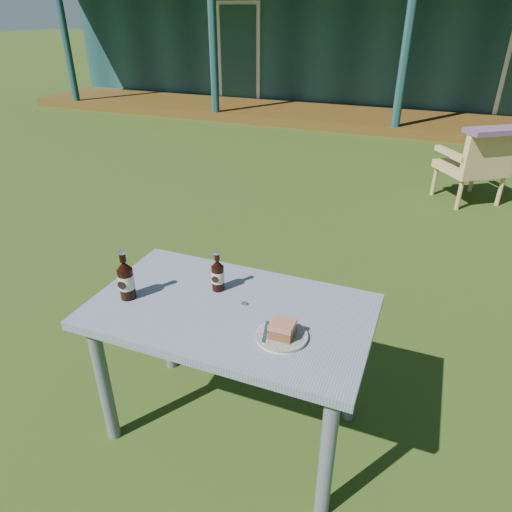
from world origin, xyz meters
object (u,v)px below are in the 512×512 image
at_px(cafe_table, 231,327).
at_px(cake_slice, 282,329).
at_px(cola_bottle_near, 218,275).
at_px(armchair_left, 477,163).
at_px(cola_bottle_far, 126,279).
at_px(plate, 282,336).

bearing_deg(cafe_table, cake_slice, -22.12).
xyz_separation_m(cola_bottle_near, armchair_left, (1.22, 3.58, -0.36)).
distance_m(cafe_table, armchair_left, 3.87).
bearing_deg(cola_bottle_far, plate, -1.08).
xyz_separation_m(plate, cake_slice, (0.00, -0.00, 0.04)).
relative_size(cola_bottle_near, armchair_left, 0.25).
bearing_deg(cafe_table, cola_bottle_far, -168.02).
bearing_deg(cake_slice, armchair_left, 77.55).
bearing_deg(cola_bottle_far, cake_slice, -1.28).
height_order(cake_slice, cola_bottle_far, cola_bottle_far).
bearing_deg(cola_bottle_near, armchair_left, 71.15).
relative_size(plate, armchair_left, 0.26).
distance_m(cola_bottle_near, cola_bottle_far, 0.40).
height_order(cake_slice, armchair_left, cake_slice).
bearing_deg(cafe_table, plate, -21.86).
height_order(plate, cola_bottle_near, cola_bottle_near).
height_order(plate, cake_slice, cake_slice).
xyz_separation_m(plate, cola_bottle_far, (-0.72, 0.01, 0.08)).
distance_m(plate, cola_bottle_near, 0.45).
xyz_separation_m(plate, cola_bottle_near, (-0.38, 0.22, 0.07)).
bearing_deg(armchair_left, cola_bottle_far, -112.41).
distance_m(cafe_table, cola_bottle_far, 0.50).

